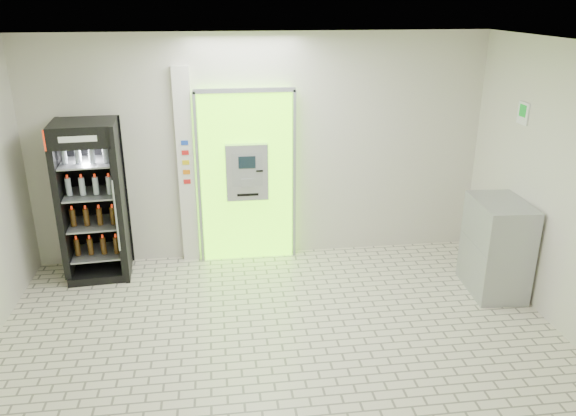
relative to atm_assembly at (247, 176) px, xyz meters
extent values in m
plane|color=beige|center=(0.20, -2.41, -1.17)|extent=(6.00, 6.00, 0.00)
plane|color=beige|center=(0.20, 0.09, 0.33)|extent=(6.00, 0.00, 6.00)
plane|color=beige|center=(0.20, -4.91, 0.33)|extent=(6.00, 0.00, 6.00)
plane|color=white|center=(0.20, -2.41, 1.83)|extent=(6.00, 6.00, 0.00)
cube|color=#79FE14|center=(0.00, 0.02, -0.02)|extent=(1.20, 0.12, 2.30)
cube|color=gray|center=(0.00, -0.05, 1.13)|extent=(1.28, 0.04, 0.06)
cube|color=gray|center=(-0.63, -0.05, -0.02)|extent=(0.04, 0.04, 2.30)
cube|color=gray|center=(0.63, -0.05, -0.02)|extent=(0.04, 0.04, 2.30)
cube|color=black|center=(0.10, -0.04, -0.67)|extent=(0.62, 0.01, 0.67)
cube|color=black|center=(-0.34, -0.04, 0.81)|extent=(0.22, 0.01, 0.18)
cube|color=#9A9CA1|center=(0.00, -0.09, 0.08)|extent=(0.55, 0.12, 0.75)
cube|color=black|center=(0.00, -0.16, 0.23)|extent=(0.22, 0.01, 0.16)
cube|color=gray|center=(0.00, -0.16, -0.05)|extent=(0.16, 0.01, 0.12)
cube|color=black|center=(0.16, -0.16, 0.11)|extent=(0.09, 0.01, 0.02)
cube|color=black|center=(0.00, -0.16, -0.21)|extent=(0.28, 0.01, 0.03)
cube|color=silver|center=(-0.78, 0.04, 0.13)|extent=(0.22, 0.10, 2.60)
cube|color=#193FB2|center=(-0.78, -0.02, 0.48)|extent=(0.09, 0.01, 0.06)
cube|color=red|center=(-0.78, -0.02, 0.35)|extent=(0.09, 0.01, 0.06)
cube|color=yellow|center=(-0.78, -0.02, 0.22)|extent=(0.09, 0.01, 0.06)
cube|color=orange|center=(-0.78, -0.02, 0.09)|extent=(0.09, 0.01, 0.06)
cube|color=red|center=(-0.78, -0.02, -0.04)|extent=(0.09, 0.01, 0.06)
cube|color=black|center=(-1.94, -0.27, -0.17)|extent=(0.80, 0.74, 2.01)
cube|color=black|center=(-1.94, 0.05, -0.17)|extent=(0.75, 0.11, 2.01)
cube|color=red|center=(-1.94, -0.60, 0.71)|extent=(0.74, 0.06, 0.24)
cube|color=white|center=(-1.94, -0.61, 0.71)|extent=(0.42, 0.04, 0.07)
cube|color=black|center=(-1.94, -0.27, -1.12)|extent=(0.80, 0.74, 0.10)
cylinder|color=gray|center=(-1.62, -0.63, -0.25)|extent=(0.03, 0.03, 0.90)
cube|color=gray|center=(-1.94, -0.27, -0.87)|extent=(0.68, 0.63, 0.02)
cube|color=gray|center=(-1.94, -0.27, -0.47)|extent=(0.68, 0.63, 0.02)
cube|color=gray|center=(-1.94, -0.27, -0.07)|extent=(0.68, 0.63, 0.02)
cube|color=gray|center=(-1.94, -0.27, 0.33)|extent=(0.68, 0.63, 0.02)
cube|color=#9A9CA1|center=(2.90, -1.35, -0.59)|extent=(0.64, 0.91, 1.16)
cube|color=gray|center=(2.61, -1.35, -0.54)|extent=(0.07, 0.85, 0.01)
cube|color=white|center=(3.19, -1.01, 0.95)|extent=(0.02, 0.22, 0.26)
cube|color=#0C851F|center=(3.18, -1.01, 0.98)|extent=(0.00, 0.14, 0.14)
camera|label=1|loc=(-0.38, -7.10, 2.23)|focal=35.00mm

